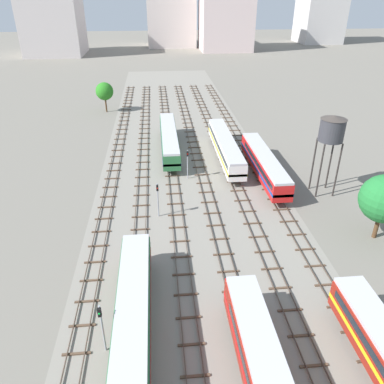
# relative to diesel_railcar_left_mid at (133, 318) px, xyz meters

# --- Properties ---
(ground_plane) EXTENTS (480.00, 480.00, 0.00)m
(ground_plane) POSITION_rel_diesel_railcar_left_mid_xyz_m (7.26, 32.39, -2.60)
(ground_plane) COLOR slate
(ballast_bed) EXTENTS (28.20, 176.00, 0.01)m
(ballast_bed) POSITION_rel_diesel_railcar_left_mid_xyz_m (7.26, 32.39, -2.59)
(ballast_bed) COLOR gray
(ballast_bed) RESTS_ON ground
(track_far_left) EXTENTS (2.40, 126.00, 0.29)m
(track_far_left) POSITION_rel_diesel_railcar_left_mid_xyz_m (-4.84, 33.39, -2.46)
(track_far_left) COLOR #47382D
(track_far_left) RESTS_ON ground
(track_left) EXTENTS (2.40, 126.00, 0.29)m
(track_left) POSITION_rel_diesel_railcar_left_mid_xyz_m (-0.00, 33.39, -2.46)
(track_left) COLOR #47382D
(track_left) RESTS_ON ground
(track_centre_left) EXTENTS (2.40, 126.00, 0.29)m
(track_centre_left) POSITION_rel_diesel_railcar_left_mid_xyz_m (4.84, 33.39, -2.46)
(track_centre_left) COLOR #47382D
(track_centre_left) RESTS_ON ground
(track_centre) EXTENTS (2.40, 126.00, 0.29)m
(track_centre) POSITION_rel_diesel_railcar_left_mid_xyz_m (9.68, 33.39, -2.46)
(track_centre) COLOR #47382D
(track_centre) RESTS_ON ground
(track_centre_right) EXTENTS (2.40, 126.00, 0.29)m
(track_centre_right) POSITION_rel_diesel_railcar_left_mid_xyz_m (14.52, 33.39, -2.46)
(track_centre_right) COLOR #47382D
(track_centre_right) RESTS_ON ground
(track_right) EXTENTS (2.40, 126.00, 0.29)m
(track_right) POSITION_rel_diesel_railcar_left_mid_xyz_m (19.36, 33.39, -2.46)
(track_right) COLOR #47382D
(track_right) RESTS_ON ground
(diesel_railcar_left_mid) EXTENTS (2.96, 20.50, 3.80)m
(diesel_railcar_left_mid) POSITION_rel_diesel_railcar_left_mid_xyz_m (0.00, 0.00, 0.00)
(diesel_railcar_left_mid) COLOR #286638
(diesel_railcar_left_mid) RESTS_ON ground
(diesel_railcar_right_midfar) EXTENTS (2.96, 20.50, 3.80)m
(diesel_railcar_right_midfar) POSITION_rel_diesel_railcar_left_mid_xyz_m (19.36, 29.92, 0.00)
(diesel_railcar_right_midfar) COLOR red
(diesel_railcar_right_midfar) RESTS_ON ground
(passenger_coach_centre_right_far) EXTENTS (2.96, 22.00, 3.80)m
(passenger_coach_centre_right_far) POSITION_rel_diesel_railcar_left_mid_xyz_m (14.52, 37.72, 0.02)
(passenger_coach_centre_right_far) COLOR white
(passenger_coach_centre_right_far) RESTS_ON ground
(passenger_coach_centre_left_farther) EXTENTS (2.96, 22.00, 3.80)m
(passenger_coach_centre_left_farther) POSITION_rel_diesel_railcar_left_mid_xyz_m (4.84, 42.44, 0.02)
(passenger_coach_centre_left_farther) COLOR #286638
(passenger_coach_centre_left_farther) RESTS_ON ground
(water_tower) EXTENTS (3.61, 3.61, 11.82)m
(water_tower) POSITION_rel_diesel_railcar_left_mid_xyz_m (26.78, 24.41, 7.18)
(water_tower) COLOR #2D2826
(water_tower) RESTS_ON ground
(signal_post_nearest) EXTENTS (0.28, 0.47, 4.88)m
(signal_post_nearest) POSITION_rel_diesel_railcar_left_mid_xyz_m (2.42, 19.91, 0.53)
(signal_post_nearest) COLOR gray
(signal_post_nearest) RESTS_ON ground
(signal_post_near) EXTENTS (0.28, 0.47, 4.87)m
(signal_post_near) POSITION_rel_diesel_railcar_left_mid_xyz_m (7.26, 30.83, 0.53)
(signal_post_near) COLOR gray
(signal_post_near) RESTS_ON ground
(signal_post_mid) EXTENTS (0.28, 0.47, 5.08)m
(signal_post_mid) POSITION_rel_diesel_railcar_left_mid_xyz_m (-2.42, -0.96, 0.65)
(signal_post_mid) COLOR gray
(signal_post_mid) RESTS_ON ground
(lineside_tree_0) EXTENTS (4.24, 4.24, 7.18)m
(lineside_tree_0) POSITION_rel_diesel_railcar_left_mid_xyz_m (-9.55, 69.75, 2.45)
(lineside_tree_0) COLOR #4C331E
(lineside_tree_0) RESTS_ON ground
(lineside_tree_1) EXTENTS (5.74, 5.74, 8.28)m
(lineside_tree_1) POSITION_rel_diesel_railcar_left_mid_xyz_m (28.72, 12.58, 2.79)
(lineside_tree_1) COLOR #4C331E
(lineside_tree_1) RESTS_ON ground
(skyline_tower_0) EXTENTS (24.55, 25.00, 32.82)m
(skyline_tower_0) POSITION_rel_diesel_railcar_left_mid_xyz_m (-41.33, 164.54, 13.82)
(skyline_tower_0) COLOR beige
(skyline_tower_0) RESTS_ON ground
(skyline_tower_1) EXTENTS (24.16, 25.18, 33.42)m
(skyline_tower_1) POSITION_rel_diesel_railcar_left_mid_xyz_m (12.33, 190.18, 14.11)
(skyline_tower_1) COLOR beige
(skyline_tower_1) RESTS_ON ground
(skyline_tower_2) EXTENTS (23.99, 22.09, 37.44)m
(skyline_tower_2) POSITION_rel_diesel_railcar_left_mid_xyz_m (37.73, 171.19, 16.12)
(skyline_tower_2) COLOR beige
(skyline_tower_2) RESTS_ON ground
(skyline_tower_3) EXTENTS (21.46, 23.08, 36.23)m
(skyline_tower_3) POSITION_rel_diesel_railcar_left_mid_xyz_m (94.48, 196.04, 15.52)
(skyline_tower_3) COLOR beige
(skyline_tower_3) RESTS_ON ground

